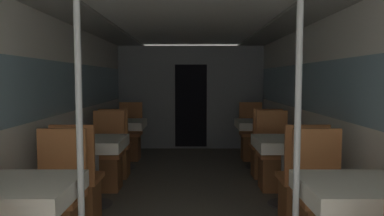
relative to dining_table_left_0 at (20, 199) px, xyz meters
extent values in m
cube|color=silver|center=(-0.42, 1.88, 0.39)|extent=(0.05, 8.49, 2.08)
cube|color=#8CB2C6|center=(-0.41, 1.88, 0.66)|extent=(0.03, 7.81, 0.59)
cube|color=silver|center=(2.56, 1.88, 0.39)|extent=(0.05, 8.49, 2.08)
cube|color=#8CB2C6|center=(2.55, 1.88, 0.66)|extent=(0.03, 7.81, 0.59)
cube|color=white|center=(1.07, 1.88, 1.48)|extent=(2.98, 8.49, 0.04)
cube|color=#999993|center=(-0.15, 1.88, 1.44)|extent=(0.54, 8.15, 0.03)
cube|color=#999993|center=(2.29, 1.88, 1.44)|extent=(0.54, 8.15, 0.03)
cube|color=gray|center=(1.07, 5.22, 0.39)|extent=(2.92, 0.08, 2.08)
cube|color=black|center=(1.07, 5.18, 0.22)|extent=(0.64, 0.01, 1.66)
cube|color=#B2B2B7|center=(0.00, 0.00, 0.09)|extent=(0.64, 0.64, 0.02)
cube|color=white|center=(0.00, 0.00, 0.05)|extent=(0.68, 0.68, 0.12)
cube|color=#D17A42|center=(0.00, 0.58, -0.19)|extent=(0.41, 0.41, 0.05)
cube|color=#D17A42|center=(0.00, 0.76, 0.09)|extent=(0.41, 0.04, 0.52)
cylinder|color=silver|center=(0.38, 0.00, 0.39)|extent=(0.04, 0.04, 2.08)
cylinder|color=#4C4C51|center=(0.00, 1.78, -0.64)|extent=(0.39, 0.39, 0.01)
cylinder|color=#B7B7BC|center=(0.00, 1.78, -0.27)|extent=(0.10, 0.10, 0.72)
cube|color=#B2B2B7|center=(0.00, 1.78, 0.09)|extent=(0.64, 0.64, 0.02)
cube|color=white|center=(0.00, 1.78, 0.05)|extent=(0.68, 0.68, 0.12)
cube|color=#9C5B31|center=(0.00, 1.20, -0.43)|extent=(0.35, 0.35, 0.43)
cube|color=#D17A42|center=(0.00, 1.20, -0.19)|extent=(0.41, 0.41, 0.05)
cube|color=#D17A42|center=(0.00, 1.02, 0.09)|extent=(0.41, 0.04, 0.52)
cube|color=#9C5B31|center=(0.00, 2.35, -0.43)|extent=(0.35, 0.35, 0.43)
cube|color=#D17A42|center=(0.00, 2.35, -0.19)|extent=(0.41, 0.41, 0.05)
cube|color=#D17A42|center=(0.00, 2.53, 0.09)|extent=(0.41, 0.04, 0.52)
cylinder|color=#4C4C51|center=(0.00, 3.55, -0.64)|extent=(0.39, 0.39, 0.01)
cylinder|color=#B7B7BC|center=(0.00, 3.55, -0.27)|extent=(0.10, 0.10, 0.72)
cube|color=#B2B2B7|center=(0.00, 3.55, 0.09)|extent=(0.64, 0.64, 0.02)
cube|color=white|center=(0.00, 3.55, 0.05)|extent=(0.68, 0.68, 0.12)
cube|color=#9C5B31|center=(0.00, 2.98, -0.43)|extent=(0.35, 0.35, 0.43)
cube|color=#D17A42|center=(0.00, 2.98, -0.19)|extent=(0.41, 0.41, 0.05)
cube|color=#D17A42|center=(0.00, 2.79, 0.09)|extent=(0.41, 0.04, 0.52)
cube|color=#9C5B31|center=(0.00, 4.13, -0.43)|extent=(0.35, 0.35, 0.43)
cube|color=#D17A42|center=(0.00, 4.13, -0.19)|extent=(0.41, 0.41, 0.05)
cube|color=#D17A42|center=(0.00, 4.31, 0.09)|extent=(0.41, 0.04, 0.52)
cube|color=#B2B2B7|center=(2.14, 0.00, 0.09)|extent=(0.64, 0.64, 0.02)
cube|color=white|center=(2.14, 0.00, 0.05)|extent=(0.68, 0.68, 0.12)
cube|color=#D17A42|center=(2.14, 0.58, -0.19)|extent=(0.41, 0.41, 0.05)
cube|color=#D17A42|center=(2.14, 0.76, 0.09)|extent=(0.41, 0.04, 0.52)
cylinder|color=silver|center=(1.76, 0.00, 0.39)|extent=(0.04, 0.04, 2.08)
cylinder|color=#4C4C51|center=(2.14, 1.78, -0.64)|extent=(0.39, 0.39, 0.01)
cylinder|color=#B7B7BC|center=(2.14, 1.78, -0.27)|extent=(0.10, 0.10, 0.72)
cube|color=#B2B2B7|center=(2.14, 1.78, 0.09)|extent=(0.64, 0.64, 0.02)
cube|color=white|center=(2.14, 1.78, 0.05)|extent=(0.68, 0.68, 0.12)
cube|color=#9C5B31|center=(2.14, 1.20, -0.43)|extent=(0.35, 0.35, 0.43)
cube|color=#D17A42|center=(2.14, 1.20, -0.19)|extent=(0.41, 0.41, 0.05)
cube|color=#D17A42|center=(2.14, 1.02, 0.09)|extent=(0.41, 0.04, 0.52)
cube|color=#9C5B31|center=(2.14, 2.35, -0.43)|extent=(0.35, 0.35, 0.43)
cube|color=#D17A42|center=(2.14, 2.35, -0.19)|extent=(0.41, 0.41, 0.05)
cube|color=#D17A42|center=(2.14, 2.53, 0.09)|extent=(0.41, 0.04, 0.52)
cylinder|color=#4C4C51|center=(2.14, 3.55, -0.64)|extent=(0.39, 0.39, 0.01)
cylinder|color=#B7B7BC|center=(2.14, 3.55, -0.27)|extent=(0.10, 0.10, 0.72)
cube|color=#B2B2B7|center=(2.14, 3.55, 0.09)|extent=(0.64, 0.64, 0.02)
cube|color=white|center=(2.14, 3.55, 0.05)|extent=(0.68, 0.68, 0.12)
cube|color=#9C5B31|center=(2.14, 2.98, -0.43)|extent=(0.35, 0.35, 0.43)
cube|color=#D17A42|center=(2.14, 2.98, -0.19)|extent=(0.41, 0.41, 0.05)
cube|color=#D17A42|center=(2.14, 2.79, 0.09)|extent=(0.41, 0.04, 0.52)
cube|color=#9C5B31|center=(2.14, 4.13, -0.43)|extent=(0.35, 0.35, 0.43)
cube|color=#D17A42|center=(2.14, 4.13, -0.19)|extent=(0.41, 0.41, 0.05)
cube|color=#D17A42|center=(2.14, 4.31, 0.09)|extent=(0.41, 0.04, 0.52)
camera|label=1|loc=(1.09, -2.35, 0.77)|focal=35.00mm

